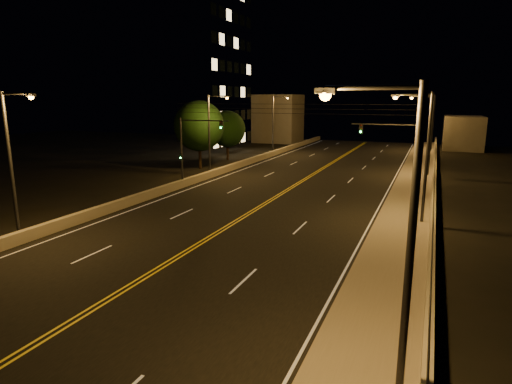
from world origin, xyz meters
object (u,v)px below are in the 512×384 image
at_px(streetlight_2, 428,130).
at_px(traffic_signal_left, 190,144).
at_px(traffic_signal_right, 403,154).
at_px(tree_1, 227,129).
at_px(building_tower, 166,58).
at_px(tree_0, 199,126).
at_px(streetlight_0, 399,236).
at_px(streetlight_1, 423,150).
at_px(streetlight_4, 13,157).
at_px(streetlight_6, 275,121).
at_px(streetlight_3, 431,120).
at_px(streetlight_5, 211,130).

distance_m(streetlight_2, traffic_signal_left, 24.86).
distance_m(traffic_signal_right, tree_1, 30.16).
bearing_deg(tree_1, streetlight_2, -8.88).
height_order(building_tower, tree_1, building_tower).
height_order(traffic_signal_right, tree_0, tree_0).
xyz_separation_m(traffic_signal_left, tree_0, (-4.88, 10.20, 1.01)).
height_order(streetlight_0, streetlight_1, same).
height_order(streetlight_4, building_tower, building_tower).
xyz_separation_m(streetlight_4, streetlight_6, (0.00, 43.35, 0.00)).
bearing_deg(streetlight_4, streetlight_3, 69.02).
bearing_deg(building_tower, streetlight_1, -38.10).
relative_size(streetlight_4, tree_1, 1.29).
bearing_deg(tree_0, streetlight_1, -31.14).
bearing_deg(streetlight_3, streetlight_0, -90.00).
height_order(streetlight_3, streetlight_5, same).
xyz_separation_m(streetlight_2, streetlight_4, (-21.42, -31.66, 0.00)).
bearing_deg(streetlight_4, streetlight_1, 30.01).
height_order(streetlight_4, streetlight_6, same).
distance_m(streetlight_3, streetlight_4, 59.82).
distance_m(streetlight_2, streetlight_5, 22.88).
bearing_deg(streetlight_0, tree_1, 121.10).
xyz_separation_m(streetlight_1, streetlight_6, (-21.42, 30.98, 0.00)).
distance_m(streetlight_3, traffic_signal_left, 43.51).
xyz_separation_m(streetlight_0, streetlight_6, (-21.42, 49.98, 0.00)).
bearing_deg(building_tower, traffic_signal_left, -52.88).
bearing_deg(streetlight_4, building_tower, 113.50).
distance_m(streetlight_4, streetlight_5, 23.60).
relative_size(streetlight_3, tree_1, 1.29).
relative_size(traffic_signal_left, tree_0, 0.81).
height_order(streetlight_3, tree_0, streetlight_3).
height_order(streetlight_3, streetlight_4, same).
height_order(streetlight_1, streetlight_6, same).
xyz_separation_m(streetlight_5, traffic_signal_left, (1.07, -6.18, -0.95)).
relative_size(building_tower, tree_0, 3.80).
distance_m(streetlight_3, streetlight_6, 24.80).
xyz_separation_m(traffic_signal_right, traffic_signal_left, (-18.88, 0.00, 0.00)).
bearing_deg(streetlight_0, streetlight_4, 162.81).
bearing_deg(streetlight_3, streetlight_5, -123.58).
distance_m(streetlight_1, building_tower, 52.57).
bearing_deg(building_tower, streetlight_0, -51.37).
distance_m(building_tower, tree_0, 24.66).
distance_m(streetlight_5, building_tower, 29.86).
bearing_deg(building_tower, streetlight_6, -2.66).
bearing_deg(streetlight_1, traffic_signal_right, 106.23).
relative_size(streetlight_0, traffic_signal_left, 1.33).
height_order(streetlight_1, building_tower, building_tower).
bearing_deg(traffic_signal_right, building_tower, 145.60).
height_order(streetlight_0, building_tower, building_tower).
height_order(streetlight_1, traffic_signal_left, streetlight_1).
bearing_deg(streetlight_6, streetlight_4, -90.00).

